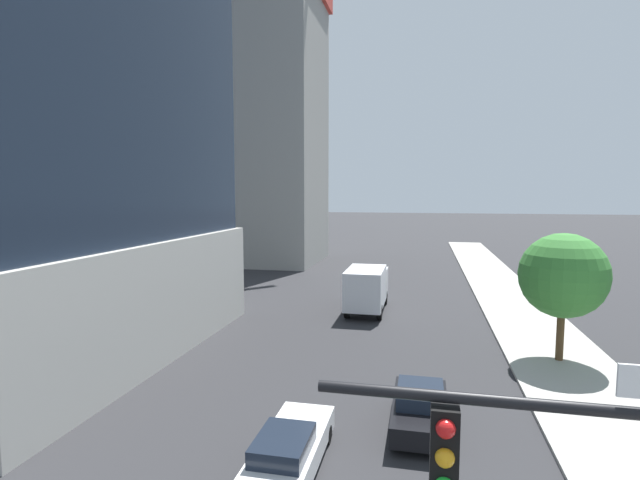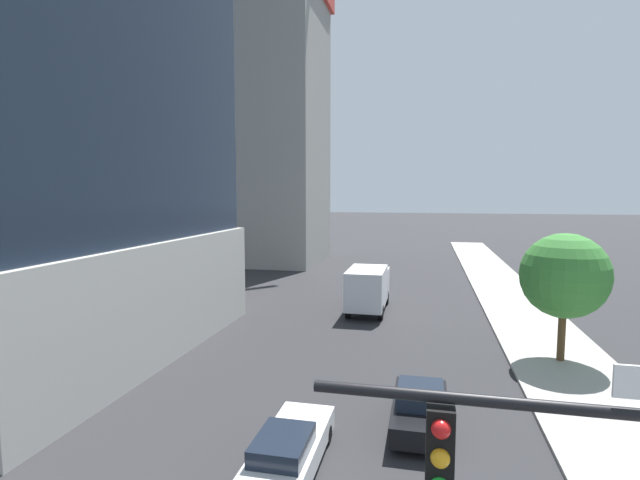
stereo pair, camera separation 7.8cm
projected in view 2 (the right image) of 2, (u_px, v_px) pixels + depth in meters
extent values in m
cube|color=#9E9B93|center=(581.00, 385.00, 20.51)|extent=(5.08, 120.00, 0.15)
cube|color=#B2AFA8|center=(7.00, 294.00, 25.33)|extent=(19.28, 19.47, 5.99)
cube|color=gray|center=(260.00, 120.00, 56.95)|extent=(14.72, 13.10, 34.01)
cube|color=red|center=(285.00, 76.00, 51.78)|extent=(0.90, 0.90, 42.03)
cylinder|color=black|center=(578.00, 409.00, 5.11)|extent=(5.81, 0.14, 0.14)
cube|color=black|center=(440.00, 449.00, 5.48)|extent=(0.32, 0.36, 1.05)
sphere|color=red|center=(441.00, 429.00, 5.26)|extent=(0.22, 0.22, 0.22)
sphere|color=orange|center=(440.00, 458.00, 5.29)|extent=(0.22, 0.22, 0.22)
cylinder|color=brown|center=(562.00, 334.00, 23.28)|extent=(0.36, 0.36, 2.67)
sphere|color=#387F33|center=(565.00, 276.00, 22.99)|extent=(4.13, 4.13, 4.13)
cube|color=silver|center=(291.00, 449.00, 14.46)|extent=(1.77, 4.78, 0.70)
cube|color=#19212D|center=(283.00, 445.00, 13.54)|extent=(1.49, 2.07, 0.52)
cylinder|color=black|center=(282.00, 429.00, 16.23)|extent=(0.22, 0.61, 0.61)
cylinder|color=black|center=(327.00, 434.00, 15.89)|extent=(0.22, 0.61, 0.61)
cube|color=black|center=(420.00, 411.00, 16.83)|extent=(1.92, 4.37, 0.70)
cube|color=#19212D|center=(421.00, 394.00, 16.85)|extent=(1.61, 2.21, 0.47)
cylinder|color=black|center=(398.00, 399.00, 18.48)|extent=(0.22, 0.70, 0.70)
cylinder|color=black|center=(443.00, 404.00, 18.12)|extent=(0.22, 0.70, 0.70)
cylinder|color=black|center=(393.00, 438.00, 15.60)|extent=(0.22, 0.70, 0.70)
cylinder|color=black|center=(446.00, 444.00, 15.23)|extent=(0.22, 0.70, 0.70)
cube|color=silver|center=(372.00, 282.00, 35.85)|extent=(2.47, 1.86, 2.11)
cube|color=silver|center=(367.00, 288.00, 32.53)|extent=(2.47, 4.62, 2.58)
cylinder|color=black|center=(358.00, 296.00, 36.20)|extent=(0.30, 1.01, 1.01)
cylinder|color=black|center=(386.00, 298.00, 35.73)|extent=(0.30, 1.01, 1.01)
cylinder|color=black|center=(348.00, 311.00, 31.78)|extent=(0.30, 1.01, 1.01)
cylinder|color=black|center=(381.00, 312.00, 31.31)|extent=(0.30, 1.01, 1.01)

